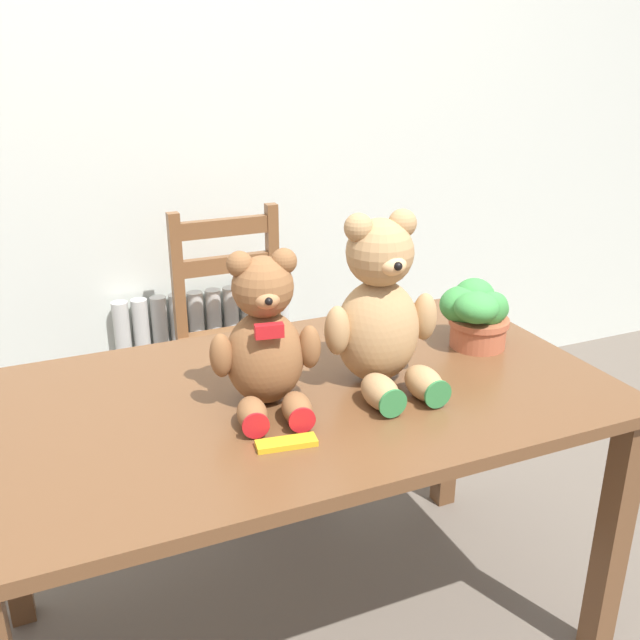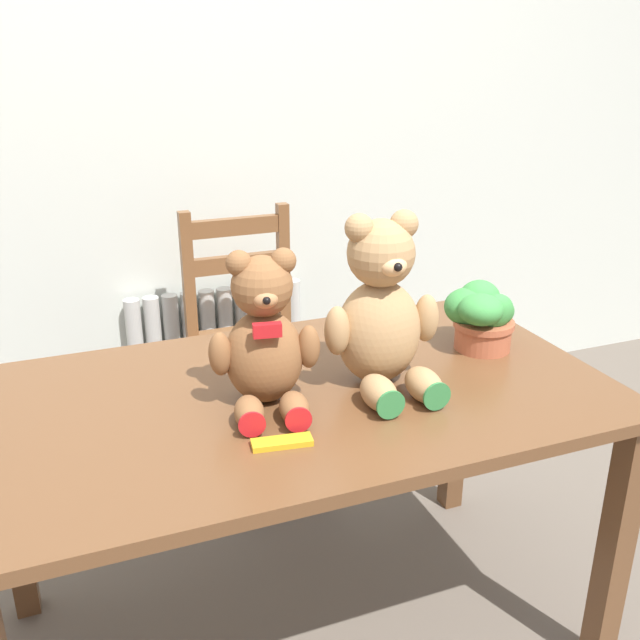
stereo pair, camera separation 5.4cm
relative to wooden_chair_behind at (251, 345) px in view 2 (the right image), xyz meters
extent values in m
cube|color=silver|center=(-0.13, 0.39, 0.84)|extent=(8.00, 0.04, 2.60)
cylinder|color=beige|center=(-0.36, 0.32, -0.18)|extent=(0.06, 0.06, 0.57)
cylinder|color=beige|center=(-0.29, 0.32, -0.18)|extent=(0.06, 0.06, 0.57)
cylinder|color=beige|center=(-0.22, 0.32, -0.18)|extent=(0.06, 0.06, 0.57)
cylinder|color=beige|center=(-0.15, 0.32, -0.18)|extent=(0.06, 0.06, 0.57)
cylinder|color=beige|center=(-0.08, 0.32, -0.18)|extent=(0.06, 0.06, 0.57)
cylinder|color=beige|center=(-0.01, 0.32, -0.18)|extent=(0.06, 0.06, 0.57)
cylinder|color=beige|center=(0.06, 0.32, -0.18)|extent=(0.06, 0.06, 0.57)
cylinder|color=beige|center=(0.13, 0.32, -0.18)|extent=(0.06, 0.06, 0.57)
cylinder|color=beige|center=(0.20, 0.32, -0.18)|extent=(0.06, 0.06, 0.57)
cylinder|color=beige|center=(0.27, 0.32, -0.18)|extent=(0.06, 0.06, 0.57)
cube|color=beige|center=(-0.05, 0.32, -0.44)|extent=(0.70, 0.10, 0.04)
cube|color=brown|center=(-0.13, -0.85, 0.24)|extent=(1.42, 0.80, 0.03)
cube|color=brown|center=(0.53, -1.21, -0.12)|extent=(0.06, 0.06, 0.68)
cube|color=brown|center=(-0.80, -0.50, -0.12)|extent=(0.06, 0.06, 0.68)
cube|color=brown|center=(0.53, -0.50, -0.12)|extent=(0.06, 0.06, 0.68)
cube|color=brown|center=(0.00, -0.05, -0.01)|extent=(0.39, 0.45, 0.03)
cube|color=brown|center=(0.18, -0.26, -0.24)|extent=(0.04, 0.04, 0.44)
cube|color=brown|center=(-0.18, -0.26, -0.24)|extent=(0.04, 0.04, 0.44)
cube|color=brown|center=(0.18, 0.16, 0.00)|extent=(0.04, 0.04, 0.92)
cube|color=brown|center=(-0.18, 0.16, 0.00)|extent=(0.04, 0.04, 0.92)
cube|color=brown|center=(0.00, 0.16, 0.39)|extent=(0.31, 0.03, 0.06)
cube|color=brown|center=(0.00, 0.16, 0.25)|extent=(0.31, 0.03, 0.06)
ellipsoid|color=brown|center=(-0.21, -0.87, 0.36)|extent=(0.19, 0.17, 0.21)
sphere|color=brown|center=(-0.21, -0.87, 0.52)|extent=(0.13, 0.13, 0.13)
sphere|color=brown|center=(-0.17, -0.88, 0.57)|extent=(0.05, 0.05, 0.05)
sphere|color=brown|center=(-0.26, -0.86, 0.57)|extent=(0.05, 0.05, 0.05)
ellipsoid|color=#B2794C|center=(-0.22, -0.92, 0.51)|extent=(0.06, 0.06, 0.04)
sphere|color=black|center=(-0.22, -0.94, 0.51)|extent=(0.02, 0.02, 0.02)
ellipsoid|color=brown|center=(-0.12, -0.90, 0.38)|extent=(0.06, 0.06, 0.10)
ellipsoid|color=brown|center=(-0.31, -0.87, 0.38)|extent=(0.06, 0.06, 0.10)
ellipsoid|color=brown|center=(-0.18, -0.98, 0.28)|extent=(0.08, 0.11, 0.06)
cylinder|color=red|center=(-0.19, -1.03, 0.28)|extent=(0.06, 0.02, 0.06)
ellipsoid|color=brown|center=(-0.28, -0.97, 0.28)|extent=(0.08, 0.11, 0.06)
cylinder|color=red|center=(-0.29, -1.02, 0.28)|extent=(0.06, 0.02, 0.06)
cube|color=red|center=(-0.22, -0.94, 0.45)|extent=(0.06, 0.03, 0.03)
ellipsoid|color=tan|center=(0.06, -0.87, 0.37)|extent=(0.20, 0.17, 0.24)
sphere|color=tan|center=(0.06, -0.87, 0.56)|extent=(0.15, 0.15, 0.15)
sphere|color=tan|center=(0.11, -0.87, 0.62)|extent=(0.06, 0.06, 0.06)
sphere|color=tan|center=(0.01, -0.87, 0.62)|extent=(0.06, 0.06, 0.06)
ellipsoid|color=#E5B279|center=(0.06, -0.93, 0.55)|extent=(0.06, 0.06, 0.05)
sphere|color=black|center=(0.06, -0.95, 0.55)|extent=(0.02, 0.02, 0.02)
ellipsoid|color=tan|center=(0.17, -0.89, 0.40)|extent=(0.06, 0.06, 0.11)
ellipsoid|color=tan|center=(-0.05, -0.89, 0.40)|extent=(0.06, 0.06, 0.11)
ellipsoid|color=tan|center=(0.11, -1.00, 0.29)|extent=(0.07, 0.12, 0.07)
cylinder|color=#337F42|center=(0.11, -1.05, 0.29)|extent=(0.06, 0.01, 0.06)
ellipsoid|color=tan|center=(0.00, -0.99, 0.29)|extent=(0.07, 0.12, 0.07)
cylinder|color=#337F42|center=(0.00, -1.05, 0.29)|extent=(0.06, 0.01, 0.06)
cylinder|color=#B25B3D|center=(0.39, -0.80, 0.29)|extent=(0.14, 0.14, 0.08)
cylinder|color=#B25B3D|center=(0.39, -0.80, 0.32)|extent=(0.15, 0.15, 0.02)
ellipsoid|color=#3D8E42|center=(0.42, -0.80, 0.35)|extent=(0.11, 0.11, 0.08)
ellipsoid|color=#3D8E42|center=(0.40, -0.76, 0.37)|extent=(0.11, 0.11, 0.11)
ellipsoid|color=#3D8E42|center=(0.37, -0.77, 0.36)|extent=(0.13, 0.13, 0.10)
ellipsoid|color=#3D8E42|center=(0.36, -0.83, 0.37)|extent=(0.11, 0.11, 0.08)
ellipsoid|color=#3D8E42|center=(0.40, -0.83, 0.36)|extent=(0.09, 0.07, 0.09)
cube|color=gold|center=(-0.24, -1.06, 0.26)|extent=(0.12, 0.06, 0.01)
camera|label=1|loc=(-0.66, -2.20, 0.99)|focal=40.00mm
camera|label=2|loc=(-0.61, -2.22, 0.99)|focal=40.00mm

